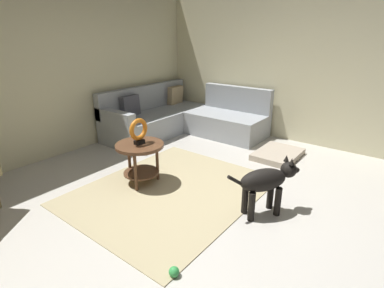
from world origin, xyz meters
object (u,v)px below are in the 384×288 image
object	(u,v)px
side_table	(140,153)
dog	(267,182)
dog_bed_mat	(278,154)
sectional_couch	(182,119)
dog_toy_ball	(174,272)
torus_sculpture	(139,131)

from	to	relation	value
side_table	dog	size ratio (longest dim) A/B	0.82
side_table	dog	world-z (taller)	dog
dog_bed_mat	dog	world-z (taller)	dog
sectional_couch	dog_toy_ball	bearing A→B (deg)	-141.66
dog	dog_toy_ball	size ratio (longest dim) A/B	8.53
side_table	dog_bed_mat	xyz separation A→B (m)	(1.90, -1.05, -0.37)
sectional_couch	dog_bed_mat	bearing A→B (deg)	-90.16
torus_sculpture	dog_toy_ball	world-z (taller)	torus_sculpture
sectional_couch	dog_bed_mat	distance (m)	1.96
dog_bed_mat	dog_toy_ball	size ratio (longest dim) A/B	9.27
side_table	dog_toy_ball	xyz separation A→B (m)	(-0.94, -1.37, -0.37)
dog_bed_mat	dog_toy_ball	bearing A→B (deg)	-173.72
dog	dog_toy_ball	distance (m)	1.32
dog_bed_mat	dog_toy_ball	xyz separation A→B (m)	(-2.85, -0.31, -0.00)
side_table	dog_bed_mat	world-z (taller)	side_table
dog	dog_toy_ball	xyz separation A→B (m)	(-1.27, 0.18, -0.33)
sectional_couch	dog_toy_ball	size ratio (longest dim) A/B	26.07
dog_toy_ball	sectional_couch	bearing A→B (deg)	38.34
dog_bed_mat	dog	bearing A→B (deg)	-162.59
torus_sculpture	dog	xyz separation A→B (m)	(0.32, -1.55, -0.33)
side_table	dog_bed_mat	size ratio (longest dim) A/B	0.75
sectional_couch	torus_sculpture	xyz separation A→B (m)	(-1.91, -0.89, 0.42)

